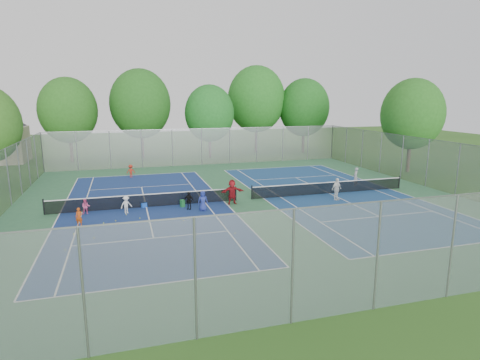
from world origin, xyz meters
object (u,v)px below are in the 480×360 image
object	(u,v)px
ball_crate	(143,205)
instructor	(356,177)
ball_hopper	(182,203)
net_right	(330,188)
net_left	(146,201)

from	to	relation	value
ball_crate	instructor	size ratio (longest dim) A/B	0.23
instructor	ball_crate	bearing A→B (deg)	-33.41
ball_crate	ball_hopper	world-z (taller)	ball_hopper
instructor	net_right	bearing A→B (deg)	-11.77
net_left	ball_crate	xyz separation A→B (m)	(-0.18, 0.09, -0.29)
net_left	ball_hopper	distance (m)	2.49
net_left	instructor	bearing A→B (deg)	5.56
ball_hopper	instructor	bearing A→B (deg)	8.78
net_right	instructor	world-z (taller)	instructor
ball_hopper	ball_crate	bearing A→B (deg)	164.73
net_left	net_right	world-z (taller)	same
net_right	ball_hopper	bearing A→B (deg)	-176.94
net_right	ball_hopper	size ratio (longest dim) A/B	25.46
ball_crate	ball_hopper	xyz separation A→B (m)	(2.58, -0.70, 0.09)
ball_crate	instructor	xyz separation A→B (m)	(17.50, 1.60, 0.65)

